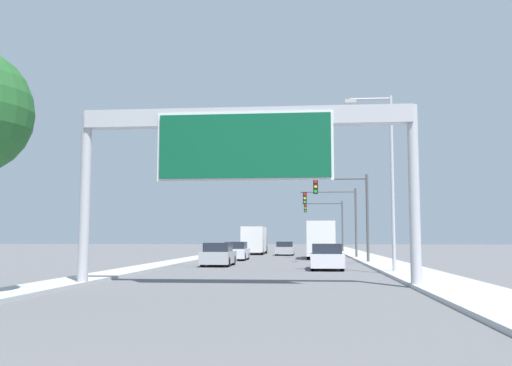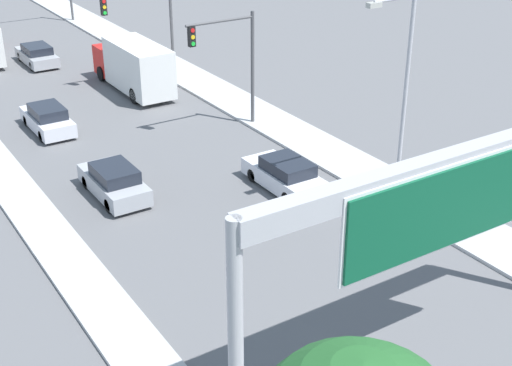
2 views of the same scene
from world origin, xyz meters
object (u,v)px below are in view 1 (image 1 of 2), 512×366
(traffic_light_mid_block, at_px, (338,211))
(traffic_light_near_intersection, at_px, (350,204))
(sign_gantry, at_px, (245,143))
(street_lamp_right, at_px, (387,169))
(traffic_light_far_intersection, at_px, (329,217))
(truck_box_primary, at_px, (320,240))
(car_far_right, at_px, (236,251))
(truck_box_secondary, at_px, (255,240))
(car_mid_right, at_px, (326,257))
(car_far_left, at_px, (285,249))
(car_near_left, at_px, (218,255))

(traffic_light_mid_block, bearing_deg, traffic_light_near_intersection, -88.02)
(sign_gantry, distance_m, traffic_light_near_intersection, 20.88)
(street_lamp_right, bearing_deg, traffic_light_far_intersection, 91.96)
(traffic_light_near_intersection, bearing_deg, truck_box_primary, 102.29)
(sign_gantry, relative_size, car_far_right, 2.95)
(car_far_right, bearing_deg, truck_box_secondary, 90.00)
(car_far_right, xyz_separation_m, car_mid_right, (7.00, -13.15, -0.00))
(car_far_right, bearing_deg, traffic_light_mid_block, 29.06)
(traffic_light_near_intersection, distance_m, traffic_light_far_intersection, 30.00)
(sign_gantry, relative_size, truck_box_primary, 1.63)
(car_far_right, height_order, truck_box_secondary, truck_box_secondary)
(car_far_left, distance_m, traffic_light_mid_block, 10.56)
(traffic_light_near_intersection, bearing_deg, car_mid_right, -104.00)
(car_far_left, distance_m, truck_box_secondary, 4.79)
(sign_gantry, height_order, car_far_right, sign_gantry)
(car_far_left, relative_size, truck_box_secondary, 0.58)
(car_near_left, height_order, truck_box_primary, truck_box_primary)
(car_far_right, relative_size, truck_box_secondary, 0.56)
(truck_box_secondary, bearing_deg, traffic_light_mid_block, -53.43)
(car_far_left, relative_size, traffic_light_near_intersection, 0.72)
(car_near_left, relative_size, truck_box_primary, 0.55)
(car_far_left, bearing_deg, street_lamp_right, -77.77)
(sign_gantry, xyz_separation_m, street_lamp_right, (6.57, 8.29, -0.11))
(truck_box_secondary, height_order, traffic_light_mid_block, traffic_light_mid_block)
(truck_box_secondary, bearing_deg, truck_box_primary, -60.84)
(car_far_right, height_order, car_mid_right, car_far_right)
(car_far_right, distance_m, traffic_light_mid_block, 10.51)
(traffic_light_far_intersection, height_order, street_lamp_right, street_lamp_right)
(sign_gantry, distance_m, traffic_light_far_intersection, 50.39)
(traffic_light_near_intersection, bearing_deg, street_lamp_right, -84.74)
(truck_box_secondary, bearing_deg, car_far_left, -42.00)
(car_far_right, height_order, street_lamp_right, street_lamp_right)
(street_lamp_right, bearing_deg, traffic_light_near_intersection, 95.26)
(sign_gantry, relative_size, car_far_left, 2.85)
(truck_box_secondary, distance_m, traffic_light_mid_block, 14.75)
(traffic_light_near_intersection, bearing_deg, traffic_light_far_intersection, 90.65)
(car_mid_right, relative_size, traffic_light_near_intersection, 0.72)
(traffic_light_far_intersection, bearing_deg, truck_box_secondary, -135.95)
(car_far_left, bearing_deg, traffic_light_mid_block, -58.83)
(car_near_left, relative_size, car_far_right, 0.99)
(traffic_light_near_intersection, xyz_separation_m, street_lamp_right, (1.09, -11.83, 1.14))
(car_near_left, relative_size, street_lamp_right, 0.48)
(truck_box_primary, bearing_deg, car_near_left, -117.51)
(car_far_left, relative_size, car_far_right, 1.04)
(car_far_right, relative_size, traffic_light_mid_block, 0.72)
(car_far_right, xyz_separation_m, traffic_light_near_intersection, (8.98, -5.20, 3.62))
(car_mid_right, relative_size, truck_box_secondary, 0.58)
(car_far_right, relative_size, traffic_light_far_intersection, 0.70)
(street_lamp_right, bearing_deg, car_mid_right, 128.38)
(traffic_light_near_intersection, relative_size, traffic_light_far_intersection, 1.01)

